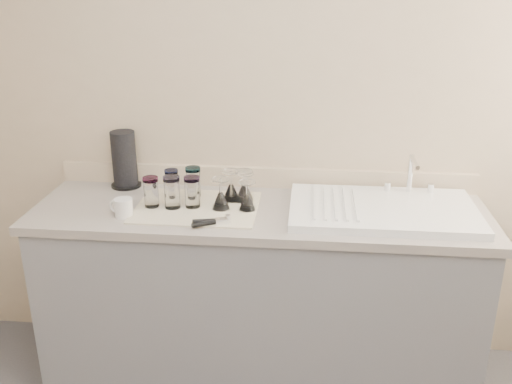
# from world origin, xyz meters

# --- Properties ---
(room_envelope) EXTENTS (3.54, 3.50, 2.52)m
(room_envelope) POSITION_xyz_m (0.00, 0.00, 1.56)
(room_envelope) COLOR #4D4D52
(room_envelope) RESTS_ON ground
(counter_unit) EXTENTS (2.06, 0.62, 0.90)m
(counter_unit) POSITION_xyz_m (0.00, 1.20, 0.45)
(counter_unit) COLOR slate
(counter_unit) RESTS_ON ground
(sink_unit) EXTENTS (0.82, 0.50, 0.22)m
(sink_unit) POSITION_xyz_m (0.55, 1.20, 0.92)
(sink_unit) COLOR white
(sink_unit) RESTS_ON counter_unit
(dish_towel) EXTENTS (0.55, 0.42, 0.01)m
(dish_towel) POSITION_xyz_m (-0.28, 1.18, 0.90)
(dish_towel) COLOR silver
(dish_towel) RESTS_ON counter_unit
(tumbler_cyan) EXTENTS (0.06, 0.06, 0.13)m
(tumbler_cyan) POSITION_xyz_m (-0.43, 1.31, 0.97)
(tumbler_cyan) COLOR white
(tumbler_cyan) RESTS_ON dish_towel
(tumbler_purple) EXTENTS (0.07, 0.07, 0.14)m
(tumbler_purple) POSITION_xyz_m (-0.32, 1.31, 0.98)
(tumbler_purple) COLOR white
(tumbler_purple) RESTS_ON dish_towel
(tumbler_magenta) EXTENTS (0.07, 0.07, 0.14)m
(tumbler_magenta) POSITION_xyz_m (-0.49, 1.16, 0.98)
(tumbler_magenta) COLOR white
(tumbler_magenta) RESTS_ON dish_towel
(tumbler_blue) EXTENTS (0.07, 0.07, 0.15)m
(tumbler_blue) POSITION_xyz_m (-0.39, 1.16, 0.98)
(tumbler_blue) COLOR white
(tumbler_blue) RESTS_ON dish_towel
(tumbler_lavender) EXTENTS (0.07, 0.07, 0.14)m
(tumbler_lavender) POSITION_xyz_m (-0.30, 1.18, 0.98)
(tumbler_lavender) COLOR white
(tumbler_lavender) RESTS_ON dish_towel
(goblet_back_left) EXTENTS (0.08, 0.08, 0.14)m
(goblet_back_left) POSITION_xyz_m (-0.14, 1.27, 0.96)
(goblet_back_left) COLOR white
(goblet_back_left) RESTS_ON dish_towel
(goblet_back_right) EXTENTS (0.07, 0.07, 0.13)m
(goblet_back_right) POSITION_xyz_m (-0.07, 1.28, 0.95)
(goblet_back_right) COLOR white
(goblet_back_right) RESTS_ON dish_towel
(goblet_front_left) EXTENTS (0.08, 0.08, 0.14)m
(goblet_front_left) POSITION_xyz_m (-0.17, 1.17, 0.96)
(goblet_front_left) COLOR white
(goblet_front_left) RESTS_ON dish_towel
(goblet_front_right) EXTENTS (0.07, 0.07, 0.13)m
(goblet_front_right) POSITION_xyz_m (-0.05, 1.17, 0.95)
(goblet_front_right) COLOR white
(goblet_front_right) RESTS_ON dish_towel
(goblet_extra) EXTENTS (0.08, 0.08, 0.15)m
(goblet_extra) POSITION_xyz_m (-0.08, 1.27, 0.96)
(goblet_extra) COLOR white
(goblet_extra) RESTS_ON dish_towel
(can_opener) EXTENTS (0.16, 0.10, 0.02)m
(can_opener) POSITION_xyz_m (-0.19, 1.00, 0.92)
(can_opener) COLOR silver
(can_opener) RESTS_ON dish_towel
(white_mug) EXTENTS (0.12, 0.10, 0.08)m
(white_mug) POSITION_xyz_m (-0.59, 1.06, 0.94)
(white_mug) COLOR silver
(white_mug) RESTS_ON counter_unit
(paper_towel_roll) EXTENTS (0.15, 0.15, 0.28)m
(paper_towel_roll) POSITION_xyz_m (-0.69, 1.43, 1.04)
(paper_towel_roll) COLOR black
(paper_towel_roll) RESTS_ON counter_unit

